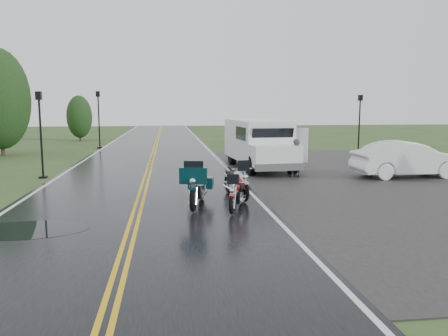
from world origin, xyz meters
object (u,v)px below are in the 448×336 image
motorcycle_red (232,197)px  lamp_post_far_left (99,120)px  motorcycle_teal (193,189)px  person_at_van (295,159)px  lamp_post_near_left (41,135)px  motorcycle_silver (245,183)px  sedan_white (407,160)px  lamp_post_far_right (359,125)px  van_white (252,148)px

motorcycle_red → lamp_post_far_left: size_ratio=0.44×
motorcycle_red → motorcycle_teal: (-1.07, 0.41, 0.18)m
person_at_van → lamp_post_near_left: bearing=-9.5°
motorcycle_red → motorcycle_silver: 1.69m
lamp_post_near_left → motorcycle_teal: bearing=-50.1°
person_at_van → lamp_post_far_left: bearing=-58.2°
sedan_white → lamp_post_far_right: bearing=-13.2°
motorcycle_red → sedan_white: sedan_white is taller
van_white → lamp_post_near_left: bearing=171.7°
van_white → motorcycle_red: bearing=-110.0°
motorcycle_silver → sedan_white: bearing=17.7°
lamp_post_near_left → motorcycle_silver: bearing=-38.1°
motorcycle_red → person_at_van: person_at_van is taller
person_at_van → lamp_post_far_left: lamp_post_far_left is taller
motorcycle_silver → van_white: size_ratio=0.35×
lamp_post_far_left → person_at_van: bearing=-55.2°
motorcycle_teal → motorcycle_silver: size_ratio=1.13×
van_white → lamp_post_far_left: 16.85m
motorcycle_red → lamp_post_far_right: lamp_post_far_right is taller
motorcycle_teal → person_at_van: bearing=63.2°
lamp_post_far_left → motorcycle_silver: bearing=-69.6°
lamp_post_near_left → lamp_post_far_left: 13.84m
motorcycle_red → lamp_post_near_left: (-7.13, 7.65, 1.32)m
motorcycle_silver → lamp_post_far_left: bearing=100.1°
motorcycle_teal → van_white: van_white is taller
motorcycle_red → motorcycle_silver: (0.63, 1.57, 0.09)m
person_at_van → lamp_post_far_left: 18.41m
lamp_post_far_right → motorcycle_teal: bearing=-128.5°
motorcycle_teal → lamp_post_far_left: 21.87m
motorcycle_teal → lamp_post_near_left: size_ratio=0.66×
lamp_post_far_left → motorcycle_red: bearing=-72.5°
motorcycle_red → sedan_white: bearing=54.4°
motorcycle_teal → person_at_van: person_at_van is taller
motorcycle_silver → lamp_post_near_left: lamp_post_near_left is taller
lamp_post_near_left → lamp_post_far_left: lamp_post_far_left is taller
motorcycle_red → lamp_post_far_left: lamp_post_far_left is taller
lamp_post_near_left → lamp_post_far_right: size_ratio=0.97×
van_white → lamp_post_far_left: lamp_post_far_left is taller
motorcycle_silver → person_at_van: bearing=47.0°
van_white → sedan_white: size_ratio=1.34×
sedan_white → lamp_post_far_left: lamp_post_far_left is taller
van_white → sedan_white: van_white is taller
person_at_van → van_white: bearing=-23.6°
van_white → sedan_white: 6.77m
motorcycle_teal → person_at_van: size_ratio=1.50×
motorcycle_red → motorcycle_teal: bearing=179.6°
van_white → lamp_post_near_left: 9.10m
van_white → lamp_post_near_left: (-9.06, 0.57, 0.64)m
sedan_white → lamp_post_far_right: (1.90, 9.11, 1.16)m
van_white → lamp_post_far_left: (-8.70, 14.40, 0.89)m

